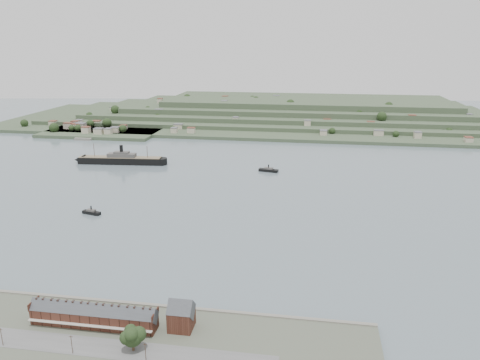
# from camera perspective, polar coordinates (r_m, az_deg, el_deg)

# --- Properties ---
(ground) EXTENTS (1400.00, 1400.00, 0.00)m
(ground) POSITION_cam_1_polar(r_m,az_deg,el_deg) (359.95, -4.10, -2.75)
(ground) COLOR slate
(ground) RESTS_ON ground
(near_shore) EXTENTS (220.00, 80.00, 2.60)m
(near_shore) POSITION_cam_1_polar(r_m,az_deg,el_deg) (202.24, -17.00, -20.00)
(near_shore) COLOR #4C5142
(near_shore) RESTS_ON ground
(terrace_row) EXTENTS (55.60, 9.80, 11.07)m
(terrace_row) POSITION_cam_1_polar(r_m,az_deg,el_deg) (216.72, -17.40, -15.48)
(terrace_row) COLOR #3F1F16
(terrace_row) RESTS_ON ground
(gabled_building) EXTENTS (10.40, 10.18, 14.09)m
(gabled_building) POSITION_cam_1_polar(r_m,az_deg,el_deg) (206.59, -7.17, -16.05)
(gabled_building) COLOR #3F1F16
(gabled_building) RESTS_ON ground
(far_peninsula) EXTENTS (760.00, 309.00, 30.00)m
(far_peninsula) POSITION_cam_1_polar(r_m,az_deg,el_deg) (732.99, 5.12, 8.17)
(far_peninsula) COLOR #394B32
(far_peninsula) RESTS_ON ground
(steamship) EXTENTS (95.73, 18.87, 22.96)m
(steamship) POSITION_cam_1_polar(r_m,az_deg,el_deg) (486.18, -14.64, 2.42)
(steamship) COLOR black
(steamship) RESTS_ON ground
(tugboat) EXTENTS (14.46, 6.83, 6.29)m
(tugboat) POSITION_cam_1_polar(r_m,az_deg,el_deg) (351.25, -17.66, -3.76)
(tugboat) COLOR black
(tugboat) RESTS_ON ground
(ferry_west) EXTENTS (16.77, 9.94, 6.08)m
(ferry_west) POSITION_cam_1_polar(r_m,az_deg,el_deg) (662.31, -22.11, 5.19)
(ferry_west) COLOR black
(ferry_west) RESTS_ON ground
(ferry_east) EXTENTS (19.08, 8.47, 6.92)m
(ferry_east) POSITION_cam_1_polar(r_m,az_deg,el_deg) (443.12, 3.49, 1.23)
(ferry_east) COLOR black
(ferry_east) RESTS_ON ground
(fig_tree) EXTENTS (9.88, 8.56, 11.02)m
(fig_tree) POSITION_cam_1_polar(r_m,az_deg,el_deg) (196.63, -12.95, -18.07)
(fig_tree) COLOR #3D2A1C
(fig_tree) RESTS_ON ground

